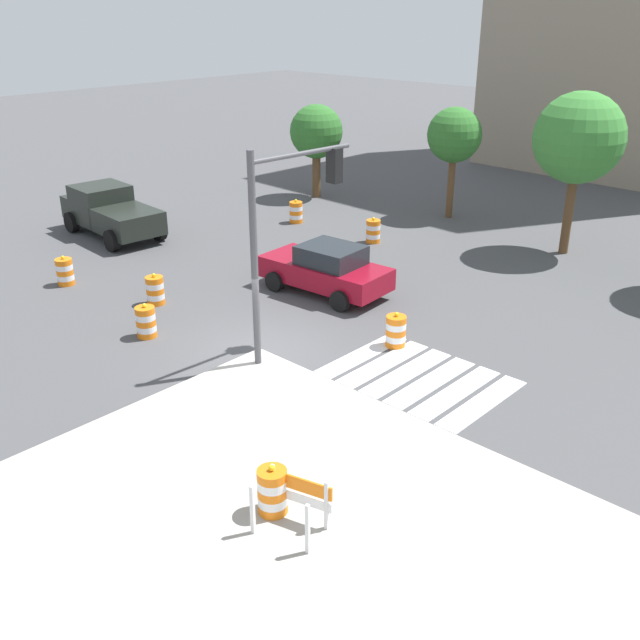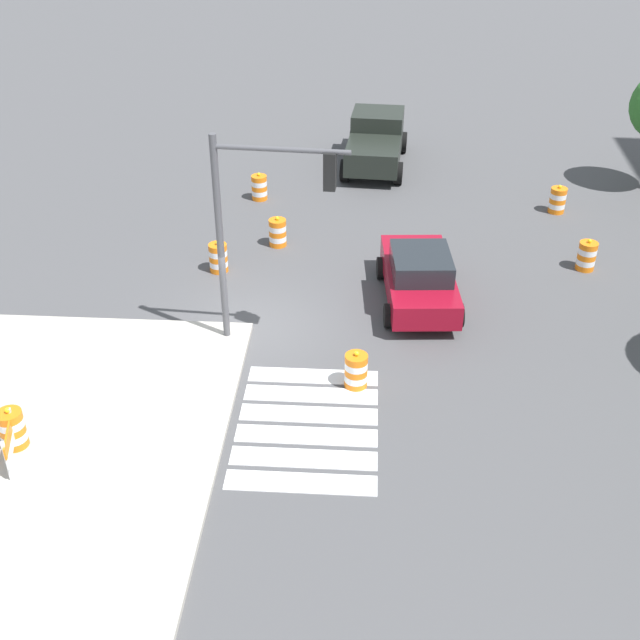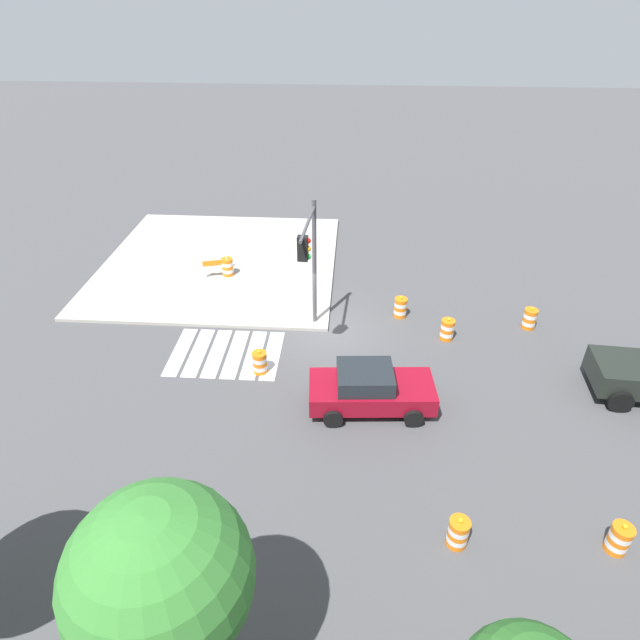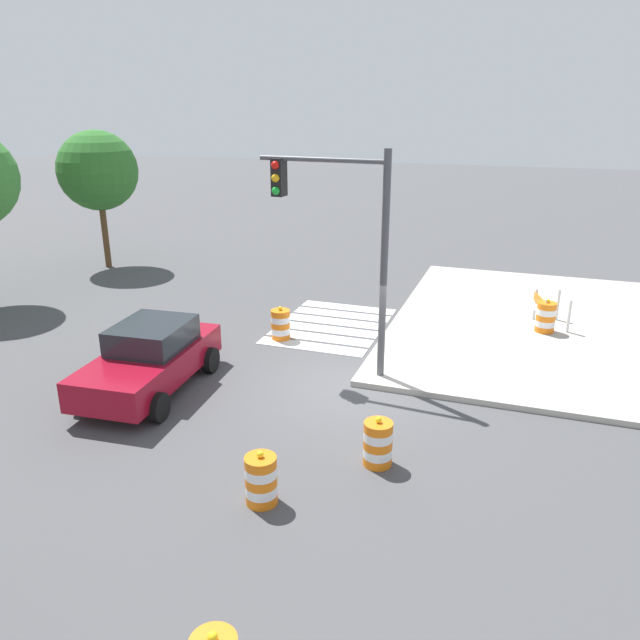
# 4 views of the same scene
# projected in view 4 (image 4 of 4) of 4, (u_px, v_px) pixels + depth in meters

# --- Properties ---
(ground_plane) EXTENTS (120.00, 120.00, 0.00)m
(ground_plane) POSITION_uv_depth(u_px,v_px,m) (350.00, 386.00, 15.10)
(ground_plane) COLOR #474749
(sidewalk_corner) EXTENTS (12.00, 12.00, 0.15)m
(sidewalk_corner) POSITION_uv_depth(u_px,v_px,m) (596.00, 331.00, 18.57)
(sidewalk_corner) COLOR #ADA89E
(sidewalk_corner) RESTS_ON ground
(crosswalk_stripes) EXTENTS (4.35, 3.20, 0.02)m
(crosswalk_stripes) POSITION_uv_depth(u_px,v_px,m) (331.00, 326.00, 19.21)
(crosswalk_stripes) COLOR silver
(crosswalk_stripes) RESTS_ON ground
(sports_car) EXTENTS (4.42, 2.38, 1.63)m
(sports_car) POSITION_uv_depth(u_px,v_px,m) (150.00, 358.00, 14.71)
(sports_car) COLOR maroon
(sports_car) RESTS_ON ground
(traffic_barrel_near_corner) EXTENTS (0.56, 0.56, 1.02)m
(traffic_barrel_near_corner) POSITION_uv_depth(u_px,v_px,m) (261.00, 480.00, 10.57)
(traffic_barrel_near_corner) COLOR orange
(traffic_barrel_near_corner) RESTS_ON ground
(traffic_barrel_median_near) EXTENTS (0.56, 0.56, 1.02)m
(traffic_barrel_median_near) POSITION_uv_depth(u_px,v_px,m) (281.00, 325.00, 18.00)
(traffic_barrel_median_near) COLOR orange
(traffic_barrel_median_near) RESTS_ON ground
(traffic_barrel_far_curb) EXTENTS (0.56, 0.56, 1.02)m
(traffic_barrel_far_curb) POSITION_uv_depth(u_px,v_px,m) (378.00, 443.00, 11.70)
(traffic_barrel_far_curb) COLOR orange
(traffic_barrel_far_curb) RESTS_ON ground
(traffic_barrel_on_sidewalk) EXTENTS (0.56, 0.56, 1.02)m
(traffic_barrel_on_sidewalk) POSITION_uv_depth(u_px,v_px,m) (546.00, 317.00, 18.18)
(traffic_barrel_on_sidewalk) COLOR orange
(traffic_barrel_on_sidewalk) RESTS_ON sidewalk_corner
(construction_barricade) EXTENTS (1.40, 1.07, 1.00)m
(construction_barricade) POSITION_uv_depth(u_px,v_px,m) (545.00, 308.00, 18.65)
(construction_barricade) COLOR silver
(construction_barricade) RESTS_ON sidewalk_corner
(traffic_light_pole) EXTENTS (0.48, 3.29, 5.50)m
(traffic_light_pole) POSITION_uv_depth(u_px,v_px,m) (339.00, 223.00, 14.55)
(traffic_light_pole) COLOR #4C4C51
(traffic_light_pole) RESTS_ON sidewalk_corner
(street_tree_streetside_far) EXTENTS (3.21, 3.21, 5.63)m
(street_tree_streetside_far) POSITION_uv_depth(u_px,v_px,m) (98.00, 171.00, 24.86)
(street_tree_streetside_far) COLOR brown
(street_tree_streetside_far) RESTS_ON ground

